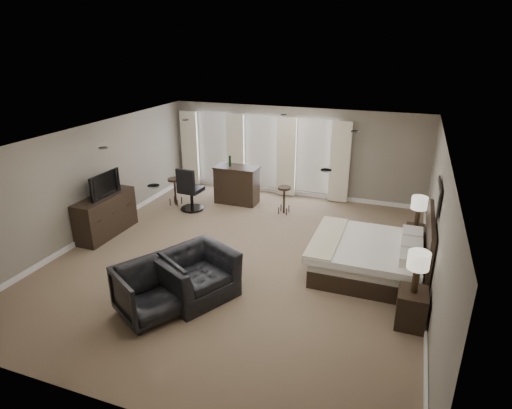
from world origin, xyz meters
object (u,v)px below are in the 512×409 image
(bar_stool_left, at_px, (175,192))
(desk_chair, at_px, (191,189))
(nightstand_far, at_px, (414,238))
(dresser, at_px, (106,215))
(bed, at_px, (368,242))
(tv, at_px, (103,193))
(armchair_near, at_px, (195,268))
(lamp_near, at_px, (417,272))
(bar_stool_right, at_px, (284,200))
(bar_counter, at_px, (237,185))
(armchair_far, at_px, (149,290))
(nightstand_near, at_px, (411,308))
(lamp_far, at_px, (418,212))

(bar_stool_left, distance_m, desk_chair, 0.67)
(nightstand_far, height_order, dresser, dresser)
(bed, xyz_separation_m, tv, (-6.03, -0.27, 0.36))
(bed, distance_m, armchair_near, 3.38)
(lamp_near, height_order, bar_stool_right, lamp_near)
(armchair_near, height_order, bar_counter, armchair_near)
(armchair_near, bearing_deg, bar_counter, 40.62)
(nightstand_far, height_order, desk_chair, desk_chair)
(bed, bearing_deg, bar_stool_right, 134.82)
(tv, distance_m, bar_stool_left, 2.42)
(nightstand_far, distance_m, armchair_far, 5.86)
(armchair_far, bearing_deg, tv, 79.98)
(lamp_near, xyz_separation_m, armchair_near, (-3.69, -0.45, -0.40))
(desk_chair, bearing_deg, bar_stool_right, -162.24)
(bed, relative_size, tv, 2.16)
(nightstand_far, xyz_separation_m, dresser, (-6.92, -1.72, 0.22))
(desk_chair, bearing_deg, nightstand_far, 179.82)
(bar_stool_right, bearing_deg, desk_chair, -165.84)
(dresser, xyz_separation_m, tv, (0.00, 0.00, 0.55))
(bed, bearing_deg, armchair_near, -145.79)
(bar_counter, xyz_separation_m, bar_stool_left, (-1.56, -0.77, -0.15))
(bar_counter, bearing_deg, lamp_near, -41.20)
(nightstand_near, bearing_deg, bed, 121.54)
(bar_counter, height_order, bar_stool_left, bar_counter)
(bed, distance_m, desk_chair, 5.20)
(nightstand_far, height_order, armchair_near, armchair_near)
(dresser, height_order, bar_stool_left, dresser)
(lamp_far, height_order, desk_chair, lamp_far)
(bed, bearing_deg, desk_chair, 159.41)
(nightstand_far, bearing_deg, bar_counter, 164.76)
(lamp_near, distance_m, bar_stool_left, 7.26)
(tv, distance_m, armchair_near, 3.65)
(bar_counter, bearing_deg, dresser, -124.86)
(armchair_near, bearing_deg, lamp_far, -20.66)
(dresser, bearing_deg, nightstand_far, 13.96)
(armchair_near, height_order, bar_stool_right, armchair_near)
(nightstand_near, bearing_deg, desk_chair, 150.34)
(bed, xyz_separation_m, desk_chair, (-4.87, 1.83, -0.07))
(bar_stool_left, bearing_deg, lamp_near, -28.42)
(lamp_far, bearing_deg, bed, -121.54)
(lamp_far, height_order, bar_stool_right, lamp_far)
(tv, bearing_deg, bed, -87.43)
(lamp_near, relative_size, armchair_far, 0.71)
(bed, relative_size, lamp_far, 3.06)
(dresser, bearing_deg, tv, 0.00)
(bar_stool_left, bearing_deg, bed, -20.01)
(nightstand_near, relative_size, armchair_near, 0.47)
(lamp_far, height_order, bar_stool_left, lamp_far)
(nightstand_near, xyz_separation_m, desk_chair, (-5.76, 3.28, 0.30))
(nightstand_far, relative_size, lamp_far, 0.76)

